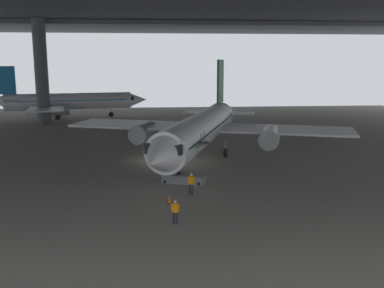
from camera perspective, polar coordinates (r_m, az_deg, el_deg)
The scene contains 8 objects.
ground_plane at distance 44.83m, azimuth -3.41°, elevation -2.26°, with size 110.00×110.00×0.00m, color gray.
hangar_structure at distance 57.98m, azimuth -4.14°, elevation 18.18°, with size 121.00×99.00×18.26m.
airplane_main at distance 45.04m, azimuth 1.27°, elevation 2.05°, with size 31.80×32.08×10.46m.
boarding_stairs at distance 36.69m, azimuth -1.02°, elevation -4.03°, with size 4.23×2.60×4.45m.
crew_worker_near_nose at distance 27.44m, azimuth -2.24°, elevation -8.83°, with size 0.53×0.32×1.55m.
crew_worker_by_stairs at distance 33.13m, azimuth -0.12°, elevation -5.15°, with size 0.52×0.34×1.74m.
airplane_distant at distance 82.45m, azimuth -16.38°, elevation 5.45°, with size 29.24×28.60×9.50m.
traffic_cone_orange at distance 31.56m, azimuth -2.99°, elevation -7.32°, with size 0.36×0.36×0.60m.
Camera 1 is at (-1.18, -43.67, 10.06)m, focal length 40.15 mm.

